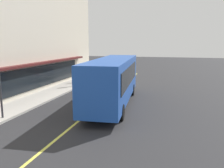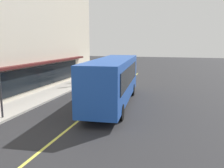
{
  "view_description": "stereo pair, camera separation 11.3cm",
  "coord_description": "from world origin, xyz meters",
  "views": [
    {
      "loc": [
        -17.57,
        -5.45,
        4.72
      ],
      "look_at": [
        -0.68,
        -0.97,
        1.6
      ],
      "focal_mm": 37.6,
      "sensor_mm": 36.0,
      "label": 1
    },
    {
      "loc": [
        -17.54,
        -5.56,
        4.72
      ],
      "look_at": [
        -0.68,
        -0.97,
        1.6
      ],
      "focal_mm": 37.6,
      "sensor_mm": 36.0,
      "label": 2
    }
  ],
  "objects": [
    {
      "name": "pedestrian_mid_block",
      "position": [
        7.39,
        5.0,
        1.19
      ],
      "size": [
        0.34,
        0.34,
        1.73
      ],
      "color": "black",
      "rests_on": "sidewalk"
    },
    {
      "name": "car_white",
      "position": [
        7.92,
        2.92,
        0.74
      ],
      "size": [
        4.37,
        2.0,
        1.52
      ],
      "color": "white",
      "rests_on": "ground"
    },
    {
      "name": "pedestrian_waiting",
      "position": [
        4.89,
        4.65,
        1.27
      ],
      "size": [
        0.34,
        0.34,
        1.84
      ],
      "color": "black",
      "rests_on": "sidewalk"
    },
    {
      "name": "sidewalk",
      "position": [
        0.0,
        5.51,
        0.07
      ],
      "size": [
        80.0,
        2.74,
        0.15
      ],
      "primitive_type": "cube",
      "color": "#B2ADA3",
      "rests_on": "ground"
    },
    {
      "name": "lane_centre_stripe",
      "position": [
        0.0,
        0.0,
        0.0
      ],
      "size": [
        36.0,
        0.16,
        0.01
      ],
      "primitive_type": "cube",
      "color": "#D8D14C",
      "rests_on": "ground"
    },
    {
      "name": "bus",
      "position": [
        -0.64,
        -1.06,
        1.99
      ],
      "size": [
        11.29,
        3.35,
        3.5
      ],
      "color": "#1E4CAD",
      "rests_on": "ground"
    },
    {
      "name": "ground",
      "position": [
        0.0,
        0.0,
        0.0
      ],
      "size": [
        120.0,
        120.0,
        0.0
      ],
      "primitive_type": "plane",
      "color": "#28282B"
    }
  ]
}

